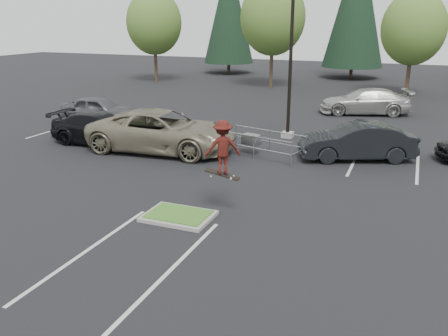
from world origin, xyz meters
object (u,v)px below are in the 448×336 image
at_px(car_l_grey, 99,109).
at_px(car_far_silver, 366,101).
at_px(cart_corral, 254,140).
at_px(skateboarder, 222,147).
at_px(light_pole, 291,52).
at_px(decid_a, 154,25).
at_px(decid_c, 413,31).
at_px(decid_b, 273,20).
at_px(conif_a, 229,10).
at_px(car_l_tan, 162,131).
at_px(conif_b, 357,1).
at_px(car_r_charc, 357,141).
at_px(car_l_black, 102,129).

bearing_deg(car_l_grey, car_far_silver, -67.98).
distance_m(cart_corral, skateboarder, 7.56).
relative_size(light_pole, car_far_silver, 1.71).
bearing_deg(skateboarder, light_pole, -116.17).
xyz_separation_m(decid_a, decid_c, (24.00, -0.20, -0.33)).
relative_size(decid_a, decid_b, 0.92).
bearing_deg(decid_b, decid_c, -3.34).
relative_size(decid_a, car_l_grey, 1.90).
distance_m(light_pole, decid_a, 25.86).
height_order(conif_a, car_l_tan, conif_a).
bearing_deg(light_pole, decid_b, 109.35).
distance_m(decid_b, conif_b, 11.78).
relative_size(conif_a, skateboarder, 6.69).
bearing_deg(car_r_charc, cart_corral, -100.18).
relative_size(decid_c, car_l_grey, 1.79).
bearing_deg(cart_corral, decid_a, 144.03).
xyz_separation_m(conif_b, car_l_tan, (-4.50, -33.50, -6.85)).
bearing_deg(car_r_charc, decid_c, 153.71).
bearing_deg(conif_b, decid_a, -149.83).
bearing_deg(car_l_tan, skateboarder, -141.43).
bearing_deg(conif_b, car_l_tan, -97.65).
distance_m(conif_b, cart_corral, 33.16).
xyz_separation_m(car_l_tan, car_l_black, (-3.50, 0.00, -0.19)).
distance_m(car_l_grey, car_far_silver, 17.64).
distance_m(cart_corral, car_l_grey, 11.85).
bearing_deg(decid_b, car_far_silver, -46.12).
bearing_deg(decid_c, car_l_black, -121.50).
relative_size(light_pole, car_l_black, 1.82).
distance_m(decid_c, cart_corral, 23.02).
distance_m(car_l_black, car_far_silver, 17.82).
relative_size(decid_a, skateboarder, 4.59).
relative_size(decid_b, conif_b, 0.66).
relative_size(light_pole, conif_a, 0.78).
distance_m(conif_b, car_l_black, 35.15).
bearing_deg(decid_c, conif_a, 153.04).
bearing_deg(car_r_charc, skateboarder, -43.98).
bearing_deg(car_far_silver, cart_corral, -33.65).
height_order(conif_b, car_l_grey, conif_b).
xyz_separation_m(light_pole, car_l_grey, (-12.00, -0.50, -3.76)).
distance_m(conif_a, car_l_grey, 29.29).
xyz_separation_m(decid_a, cart_corral, (17.86, -21.92, -4.87)).
bearing_deg(light_pole, decid_c, 72.89).
distance_m(skateboarder, car_l_black, 11.16).
bearing_deg(decid_b, conif_a, 130.17).
distance_m(decid_c, car_far_silver, 10.63).
height_order(decid_a, conif_b, conif_b).
bearing_deg(conif_b, car_l_black, -103.43).
distance_m(decid_b, car_r_charc, 24.43).
bearing_deg(car_l_black, conif_a, 11.12).
xyz_separation_m(cart_corral, car_far_silver, (3.86, 12.30, 0.15)).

